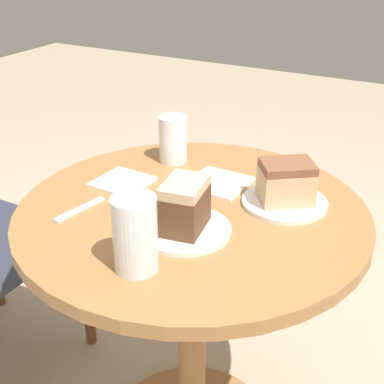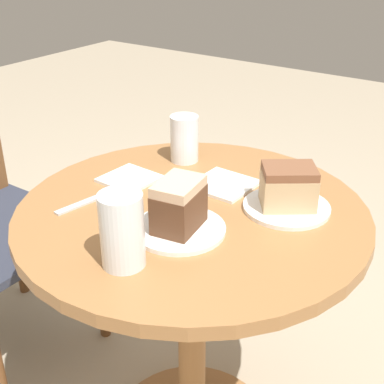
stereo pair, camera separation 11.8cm
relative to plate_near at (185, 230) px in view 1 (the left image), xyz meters
name	(u,v)px [view 1 (the left image)]	position (x,y,z in m)	size (l,w,h in m)	color
table	(192,278)	(0.10, 0.04, -0.20)	(0.79, 0.79, 0.73)	#9E6B3D
plate_near	(185,230)	(0.00, 0.00, 0.00)	(0.19, 0.19, 0.01)	white
plate_far	(284,202)	(0.21, -0.14, 0.00)	(0.19, 0.19, 0.01)	white
cake_slice_near	(184,205)	(0.00, 0.00, 0.06)	(0.12, 0.10, 0.10)	brown
cake_slice_far	(286,182)	(0.21, -0.14, 0.05)	(0.14, 0.15, 0.09)	tan
glass_lemonade	(135,238)	(-0.15, 0.02, 0.06)	(0.08, 0.08, 0.15)	beige
glass_water	(173,142)	(0.30, 0.20, 0.05)	(0.07, 0.07, 0.12)	silver
napkin_stack	(219,183)	(0.23, 0.03, 0.00)	(0.14, 0.14, 0.01)	white
fork	(186,202)	(0.11, 0.06, 0.00)	(0.18, 0.06, 0.00)	silver
spoon	(80,209)	(-0.03, 0.25, 0.00)	(0.14, 0.04, 0.00)	silver
napkin_side	(123,182)	(0.13, 0.24, 0.00)	(0.13, 0.13, 0.01)	white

